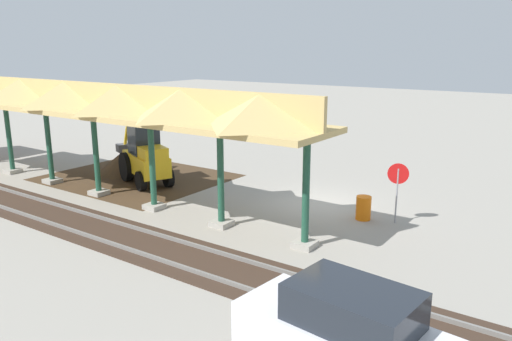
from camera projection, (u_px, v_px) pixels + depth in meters
name	position (u px, v px, depth m)	size (l,w,h in m)	color
ground_plane	(318.00, 204.00, 20.67)	(120.00, 120.00, 0.00)	gray
dirt_work_zone	(137.00, 177.00, 24.87)	(8.49, 7.00, 0.01)	#42301E
platform_canopy	(92.00, 100.00, 20.96)	(21.94, 3.20, 4.90)	#9E998E
rail_tracks	(205.00, 263.00, 14.95)	(60.00, 2.58, 0.15)	slate
stop_sign	(398.00, 180.00, 18.05)	(0.73, 0.27, 2.25)	gray
backhoe	(145.00, 157.00, 23.65)	(5.30, 3.25, 2.82)	yellow
dirt_mound	(127.00, 172.00, 25.91)	(6.07, 6.07, 2.40)	#42301E
distant_parked_car	(344.00, 333.00, 9.54)	(4.36, 2.18, 1.98)	silver
traffic_barrel	(363.00, 208.00, 18.71)	(0.56, 0.56, 0.90)	orange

